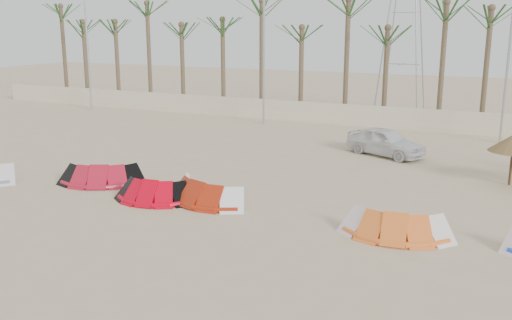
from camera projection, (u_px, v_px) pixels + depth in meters
The scene contains 12 objects.
ground at pixel (168, 248), 16.44m from camera, with size 120.00×120.00×0.00m, color tan.
boundary_wall at pixel (364, 116), 35.66m from camera, with size 60.00×0.30×1.30m, color beige.
palm_line at pixel (385, 21), 35.35m from camera, with size 52.00×4.00×7.70m.
lamp_a at pixel (87, 31), 40.91m from camera, with size 1.25×0.14×11.00m.
lamp_b at pixel (264, 32), 35.15m from camera, with size 1.25×0.14×11.00m.
lamp_c at pixel (512, 34), 29.39m from camera, with size 1.25×0.14×11.00m.
pylon at pixel (399, 114), 40.69m from camera, with size 3.00×3.00×14.00m, color #A5A8AD, non-canonical shape.
kite_red_left at pixel (106, 173), 23.07m from camera, with size 3.77×2.69×0.90m.
kite_red_mid at pixel (157, 189), 20.80m from camera, with size 3.06×1.87×0.90m.
kite_red_right at pixel (208, 189), 20.81m from camera, with size 3.94×2.44×0.90m.
kite_orange at pixel (398, 222), 17.39m from camera, with size 3.40×1.80×0.90m.
car at pixel (386, 142), 27.73m from camera, with size 1.61×4.00×1.36m, color silver.
Camera 1 is at (8.81, -12.86, 6.33)m, focal length 40.00 mm.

